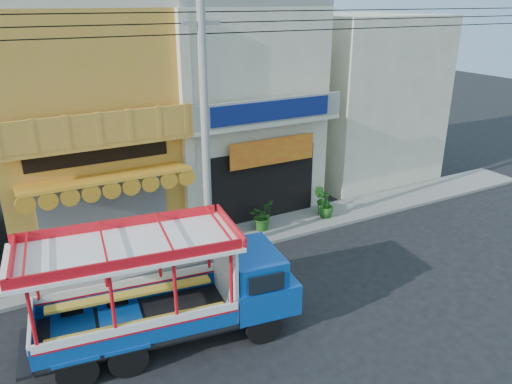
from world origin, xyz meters
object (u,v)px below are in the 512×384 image
potted_plant_b (321,199)px  potted_plant_c (326,204)px  songthaew_truck (184,287)px  potted_plant_a (262,216)px  utility_pole (209,110)px

potted_plant_b → potted_plant_c: (-0.14, -0.52, 0.02)m
songthaew_truck → potted_plant_a: bearing=43.6°
potted_plant_b → potted_plant_c: 0.54m
potted_plant_a → potted_plant_c: size_ratio=0.97×
utility_pole → potted_plant_c: (5.12, 0.55, -4.36)m
potted_plant_a → potted_plant_c: (2.79, -0.25, 0.02)m
utility_pole → potted_plant_c: size_ratio=25.50×
songthaew_truck → utility_pole: bearing=56.9°
songthaew_truck → potted_plant_a: 6.68m
potted_plant_a → utility_pole: bearing=149.8°
potted_plant_b → utility_pole: bearing=42.1°
potted_plant_b → potted_plant_c: size_ratio=0.97×
potted_plant_a → potted_plant_b: 2.94m
utility_pole → potted_plant_a: size_ratio=26.23×
songthaew_truck → potted_plant_b: size_ratio=6.56×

